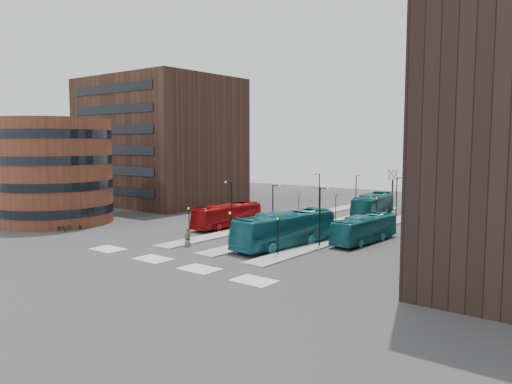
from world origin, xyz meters
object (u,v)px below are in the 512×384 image
Objects in this scene: teal_bus_a at (285,229)px; commuter_c at (256,238)px; traveller at (188,237)px; bicycle_mid at (76,226)px; teal_bus_c at (365,229)px; commuter_a at (211,224)px; bicycle_far at (69,227)px; red_bus at (227,215)px; teal_bus_b at (373,205)px; commuter_b at (268,236)px; teal_bus_d at (447,204)px; suitcase at (187,244)px; bicycle_near at (61,228)px.

commuter_c is (-2.80, -1.27, -1.04)m from teal_bus_a.
commuter_c is at bearing 12.36° from traveller.
traveller is at bearing -107.40° from bicycle_mid.
teal_bus_c reaches higher than commuter_a.
teal_bus_c reaches higher than bicycle_far.
teal_bus_b reaches higher than red_bus.
red_bus reaches higher than commuter_b.
teal_bus_c is 10.52m from commuter_b.
traveller is at bearing -57.79° from bicycle_far.
teal_bus_b is 8.15× the size of bicycle_far.
teal_bus_b is 1.17× the size of teal_bus_c.
teal_bus_d reaches higher than commuter_b.
teal_bus_d is at bearing 90.06° from teal_bus_c.
bicycle_mid is 0.99× the size of bicycle_far.
suitcase is 0.34× the size of traveller.
bicycle_near reaches higher than bicycle_far.
suitcase is 0.36× the size of commuter_b.
bicycle_near is at bearing 165.21° from suitcase.
suitcase is 0.41× the size of bicycle_mid.
traveller is 0.96× the size of commuter_a.
bicycle_near is (-14.60, -11.09, -0.51)m from commuter_a.
traveller is at bearing -111.08° from teal_bus_b.
red_bus is at bearing 55.20° from commuter_b.
red_bus reaches higher than commuter_a.
bicycle_near is 2.08m from bicycle_mid.
teal_bus_b is at bearing 61.31° from red_bus.
traveller is 8.59m from commuter_b.
bicycle_mid is (-26.54, -7.55, -1.38)m from teal_bus_a.
teal_bus_a reaches higher than bicycle_far.
commuter_c is 1.05× the size of bicycle_far.
teal_bus_b is 10.83m from teal_bus_d.
suitcase is at bearing 129.38° from commuter_a.
teal_bus_a is 8.71× the size of bicycle_far.
traveller is (-6.81, -30.66, -0.81)m from teal_bus_b.
red_bus reaches higher than teal_bus_c.
traveller is at bearing -134.37° from teal_bus_c.
teal_bus_a is 12.06m from commuter_a.
bicycle_far is (0.00, -0.97, -0.05)m from bicycle_mid.
traveller is at bearing -68.76° from red_bus.
commuter_a is (0.70, -3.86, -0.58)m from red_bus.
teal_bus_a is 8.81× the size of bicycle_mid.
bicycle_far is (0.00, 1.11, -0.03)m from bicycle_near.
teal_bus_a is 2.38m from commuter_b.
teal_bus_a reaches higher than commuter_a.
teal_bus_c reaches higher than commuter_b.
suitcase is at bearing -89.38° from bicycle_near.
commuter_c is 25.17m from bicycle_near.
bicycle_mid is (-32.08, -14.74, -1.02)m from teal_bus_c.
bicycle_near is (-24.89, -34.51, -1.29)m from teal_bus_b.
commuter_a reaches higher than commuter_c.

